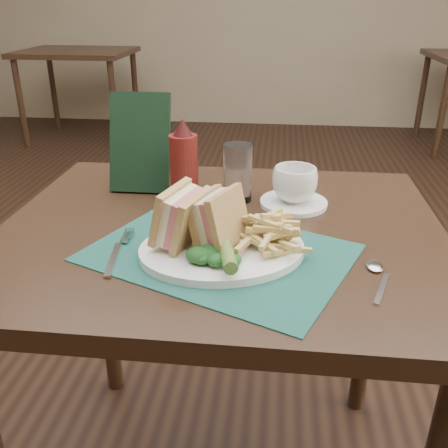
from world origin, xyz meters
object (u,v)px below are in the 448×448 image
coffee_cup (295,184)px  check_presenter (140,143)px  table_bg_left (81,96)px  placemat (219,253)px  plate (222,250)px  saucer (293,203)px  sandwich_half_a (170,214)px  table_main (221,370)px  drinking_glass (237,173)px  sandwich_half_b (209,216)px  ketchup_bottle (184,160)px

coffee_cup → check_presenter: bearing=169.4°
table_bg_left → coffee_cup: coffee_cup is taller
placemat → plate: plate is taller
saucer → coffee_cup: 0.04m
plate → sandwich_half_a: bearing=159.2°
table_main → plate: plate is taller
table_main → saucer: bearing=41.0°
table_main → drinking_glass: size_ratio=6.92×
coffee_cup → sandwich_half_a: bearing=-133.2°
table_bg_left → check_presenter: size_ratio=3.88×
sandwich_half_a → table_bg_left: bearing=130.9°
table_main → sandwich_half_b: 0.46m
table_main → check_presenter: bearing=137.4°
saucer → plate: bearing=-117.9°
placemat → check_presenter: check_presenter is taller
plate → sandwich_half_a: 0.11m
coffee_cup → check_presenter: check_presenter is taller
table_bg_left → sandwich_half_a: 3.74m
sandwich_half_a → check_presenter: 0.34m
table_bg_left → placemat: bearing=-64.6°
sandwich_half_b → check_presenter: check_presenter is taller
check_presenter → drinking_glass: bearing=-12.6°
placemat → sandwich_half_a: 0.11m
plate → ketchup_bottle: (-0.12, 0.26, 0.08)m
coffee_cup → drinking_glass: (-0.13, 0.02, 0.02)m
plate → saucer: plate is taller
sandwich_half_b → check_presenter: bearing=147.7°
plate → saucer: (0.13, 0.25, -0.00)m
plate → drinking_glass: size_ratio=2.31×
drinking_glass → ketchup_bottle: (-0.12, -0.01, 0.03)m
table_bg_left → check_presenter: (1.39, -3.08, 0.49)m
table_main → sandwich_half_a: (-0.08, -0.11, 0.45)m
check_presenter → saucer: bearing=-10.9°
table_bg_left → saucer: saucer is taller
check_presenter → sandwich_half_b: bearing=-56.3°
ketchup_bottle → check_presenter: check_presenter is taller
coffee_cup → ketchup_bottle: ketchup_bottle is taller
placemat → coffee_cup: bearing=60.7°
placemat → plate: 0.01m
sandwich_half_b → drinking_glass: size_ratio=0.82×
placemat → table_main: bearing=95.6°
drinking_glass → check_presenter: size_ratio=0.56×
placemat → plate: (0.01, -0.00, 0.01)m
sandwich_half_a → plate: bearing=12.2°
sandwich_half_b → ketchup_bottle: size_ratio=0.57×
table_main → sandwich_half_a: bearing=-124.7°
plate → table_main: bearing=81.6°
sandwich_half_b → check_presenter: 0.37m
plate → table_bg_left: bearing=99.1°
plate → sandwich_half_a: size_ratio=2.74×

